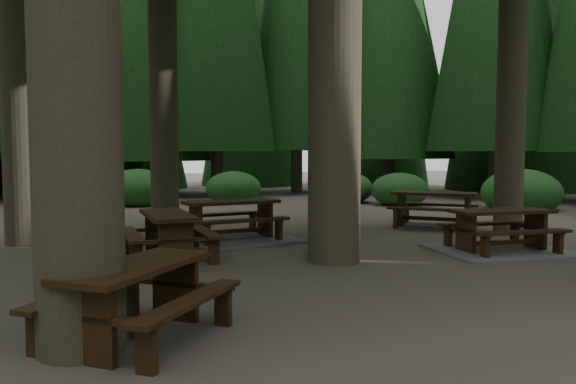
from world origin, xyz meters
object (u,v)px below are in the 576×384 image
object	(u,v)px
picnic_table_c	(232,227)
picnic_table_d	(434,204)
picnic_table_b	(168,229)
picnic_table_e	(137,289)
picnic_table_a	(501,238)

from	to	relation	value
picnic_table_c	picnic_table_d	xyz separation A→B (m)	(4.96, 0.68, 0.27)
picnic_table_b	picnic_table_e	size ratio (longest dim) A/B	0.88
picnic_table_d	picnic_table_b	bearing A→B (deg)	-120.03
picnic_table_b	picnic_table_d	world-z (taller)	picnic_table_d
picnic_table_a	picnic_table_d	bearing A→B (deg)	81.17
picnic_table_a	picnic_table_e	distance (m)	6.91
picnic_table_b	picnic_table_e	distance (m)	4.01
picnic_table_c	picnic_table_b	bearing A→B (deg)	-140.98
picnic_table_d	picnic_table_e	bearing A→B (deg)	-97.93
picnic_table_a	picnic_table_b	bearing A→B (deg)	172.58
picnic_table_a	picnic_table_e	world-z (taller)	picnic_table_a
picnic_table_c	picnic_table_a	bearing A→B (deg)	-43.19
picnic_table_a	picnic_table_c	distance (m)	5.04
picnic_table_d	picnic_table_c	bearing A→B (deg)	-132.48
picnic_table_b	picnic_table_c	xyz separation A→B (m)	(1.37, 1.66, -0.23)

